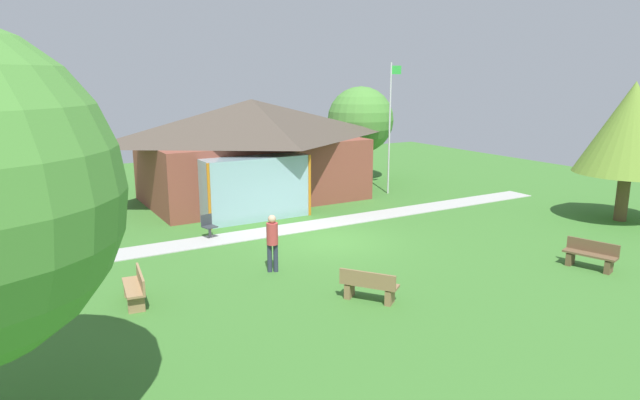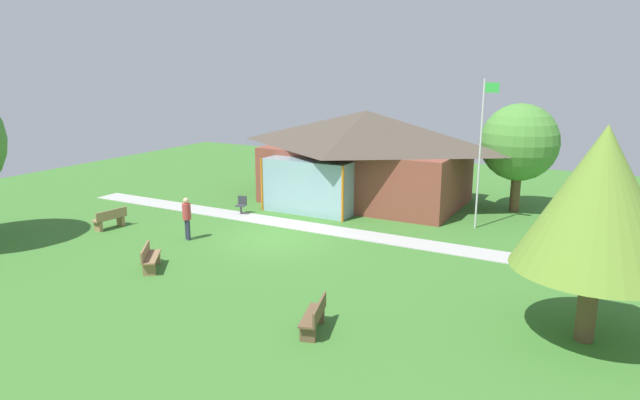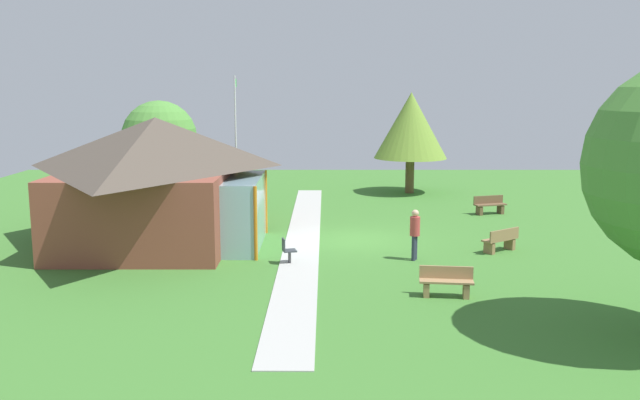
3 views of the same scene
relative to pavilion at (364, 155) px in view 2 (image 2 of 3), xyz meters
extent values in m
plane|color=#3D752D|center=(-0.40, -7.55, -2.43)|extent=(44.00, 44.00, 0.00)
cube|color=brown|center=(0.06, 0.15, -1.01)|extent=(9.62, 5.86, 2.83)
pyramid|color=#4C4238|center=(0.06, 0.15, 1.32)|extent=(10.62, 6.86, 1.84)
cube|color=#8CB2BF|center=(-1.38, -3.38, -1.15)|extent=(4.33, 1.20, 2.54)
cylinder|color=orange|center=(-3.55, -3.98, -1.15)|extent=(0.12, 0.12, 2.54)
cylinder|color=orange|center=(0.78, -3.98, -1.15)|extent=(0.12, 0.12, 2.54)
cube|color=#ADADA8|center=(-0.40, -5.48, -2.41)|extent=(24.60, 1.48, 0.03)
cylinder|color=silver|center=(6.28, -2.14, 0.74)|extent=(0.08, 0.08, 6.33)
cube|color=green|center=(6.58, -2.14, 3.55)|extent=(0.60, 0.02, 0.40)
cube|color=olive|center=(-2.30, -12.57, -1.98)|extent=(1.23, 1.47, 0.06)
cube|color=olive|center=(-2.62, -12.13, -2.23)|extent=(0.42, 0.36, 0.39)
cube|color=olive|center=(-1.98, -13.02, -2.23)|extent=(0.42, 0.36, 0.39)
cube|color=olive|center=(-2.46, -12.69, -1.77)|extent=(0.93, 1.25, 0.36)
cube|color=#9E7A51|center=(-7.61, -9.69, -1.98)|extent=(0.61, 1.54, 0.06)
cube|color=#9E7A51|center=(-7.67, -10.24, -2.23)|extent=(0.42, 0.21, 0.39)
cube|color=#9E7A51|center=(-7.55, -9.15, -2.23)|extent=(0.42, 0.21, 0.39)
cube|color=#9E7A51|center=(-7.42, -9.71, -1.77)|extent=(0.23, 1.50, 0.36)
cube|color=brown|center=(4.82, -13.99, -1.98)|extent=(0.85, 1.56, 0.06)
cube|color=brown|center=(4.98, -14.51, -2.23)|extent=(0.43, 0.27, 0.39)
cube|color=brown|center=(4.67, -13.46, -2.23)|extent=(0.43, 0.27, 0.39)
cube|color=brown|center=(5.01, -13.93, -1.77)|extent=(0.49, 1.45, 0.36)
cube|color=#33383D|center=(-3.98, -5.14, -1.99)|extent=(0.53, 0.53, 0.04)
cube|color=#33383D|center=(-4.02, -4.94, -1.77)|extent=(0.44, 0.14, 0.40)
cylinder|color=#4C4C51|center=(-3.98, -5.14, -2.22)|extent=(0.10, 0.10, 0.42)
cylinder|color=#4C4C51|center=(-3.98, -5.14, -2.42)|extent=(0.36, 0.36, 0.02)
cylinder|color=#2D3347|center=(-3.60, -9.32, -2.00)|extent=(0.14, 0.14, 0.85)
cylinder|color=#2D3347|center=(-3.44, -9.40, -2.00)|extent=(0.14, 0.14, 0.85)
cylinder|color=#BF3F3F|center=(-3.52, -9.36, -1.25)|extent=(0.34, 0.34, 0.65)
sphere|color=#D8AD8C|center=(-3.52, -9.36, -0.81)|extent=(0.24, 0.24, 0.24)
cylinder|color=brown|center=(7.24, 1.70, -1.44)|extent=(0.46, 0.46, 1.97)
sphere|color=#4C8C38|center=(7.24, 1.70, 0.91)|extent=(3.64, 3.64, 3.64)
cylinder|color=brown|center=(11.16, -11.09, -1.46)|extent=(0.48, 0.48, 1.94)
cone|color=olive|center=(11.16, -11.09, 1.30)|extent=(3.98, 3.98, 3.58)
camera|label=1|loc=(-10.20, -23.44, 3.27)|focal=30.88mm
camera|label=2|loc=(11.47, -25.85, 4.42)|focal=31.47mm
camera|label=3|loc=(-25.96, -6.17, 3.43)|focal=38.14mm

